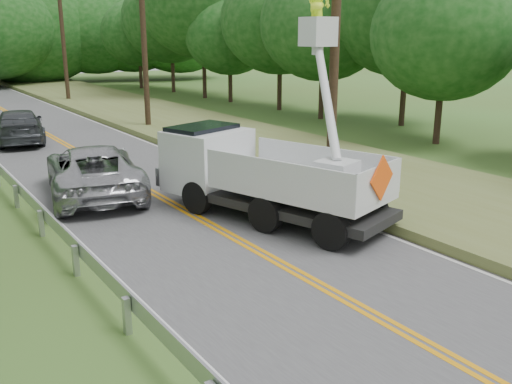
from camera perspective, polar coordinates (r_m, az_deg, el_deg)
ground at (r=10.03m, az=20.37°, el=-16.25°), size 140.00×140.00×0.00m
road at (r=20.68m, az=-12.48°, el=1.07°), size 7.20×96.00×0.03m
guardrail at (r=20.38m, az=-24.06°, el=1.40°), size 0.18×48.00×0.77m
utility_poles at (r=24.90m, az=-4.81°, el=16.08°), size 1.60×43.30×10.00m
tall_grass_verge at (r=24.06m, az=3.39°, el=3.83°), size 7.00×96.00×0.30m
treeline_right at (r=38.90m, az=2.01°, el=17.36°), size 12.25×53.81×12.27m
bucket_truck at (r=16.51m, az=-0.49°, el=3.23°), size 5.10×7.31×6.80m
suv_silver at (r=19.03m, az=-16.15°, el=2.13°), size 3.97×6.42×1.66m
suv_darkgrey at (r=29.63m, az=-22.94°, el=6.19°), size 3.13×5.75×1.58m
yard_sign at (r=19.32m, az=12.07°, el=1.65°), size 0.50×0.17×0.74m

